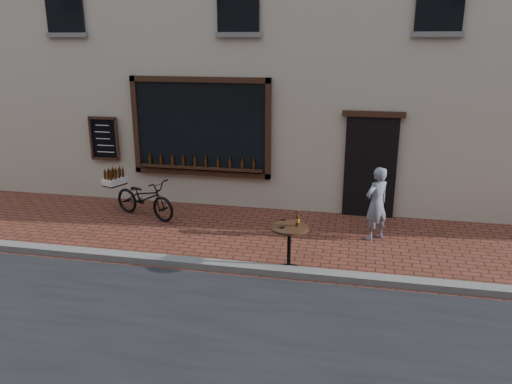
# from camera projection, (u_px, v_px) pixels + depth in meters

# --- Properties ---
(ground) EXTENTS (90.00, 90.00, 0.00)m
(ground) POSITION_uv_depth(u_px,v_px,m) (250.00, 277.00, 8.22)
(ground) COLOR #5B2C1D
(ground) RESTS_ON ground
(kerb) EXTENTS (90.00, 0.25, 0.12)m
(kerb) POSITION_uv_depth(u_px,v_px,m) (253.00, 269.00, 8.39)
(kerb) COLOR slate
(kerb) RESTS_ON ground
(cargo_bicycle) EXTENTS (1.97, 1.19, 0.93)m
(cargo_bicycle) POSITION_uv_depth(u_px,v_px,m) (143.00, 197.00, 10.90)
(cargo_bicycle) COLOR black
(cargo_bicycle) RESTS_ON ground
(bistro_table) EXTENTS (0.63, 0.63, 1.08)m
(bistro_table) POSITION_uv_depth(u_px,v_px,m) (289.00, 240.00, 8.26)
(bistro_table) COLOR black
(bistro_table) RESTS_ON ground
(pedestrian) EXTENTS (0.62, 0.61, 1.45)m
(pedestrian) POSITION_uv_depth(u_px,v_px,m) (376.00, 204.00, 9.59)
(pedestrian) COLOR slate
(pedestrian) RESTS_ON ground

